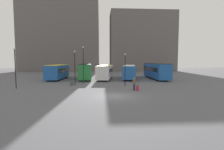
# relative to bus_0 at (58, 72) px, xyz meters

# --- Properties ---
(ground_plane) EXTENTS (160.00, 160.00, 0.00)m
(ground_plane) POSITION_rel_bus_0_xyz_m (10.54, -18.19, -1.66)
(ground_plane) COLOR #56565B
(building_block_left) EXTENTS (29.48, 12.87, 35.66)m
(building_block_left) POSITION_rel_bus_0_xyz_m (-6.48, 33.30, 16.17)
(building_block_left) COLOR #5B5656
(building_block_left) RESTS_ON ground_plane
(building_block_right) EXTENTS (25.21, 12.49, 22.83)m
(building_block_right) POSITION_rel_bus_0_xyz_m (25.43, 33.30, 9.76)
(building_block_right) COLOR #5B5656
(building_block_right) RESTS_ON ground_plane
(bus_0) EXTENTS (3.08, 9.38, 3.06)m
(bus_0) POSITION_rel_bus_0_xyz_m (0.00, 0.00, 0.00)
(bus_0) COLOR #1E56A3
(bus_0) RESTS_ON ground_plane
(bus_1) EXTENTS (3.29, 10.90, 3.26)m
(bus_1) POSITION_rel_bus_0_xyz_m (5.67, 0.61, 0.11)
(bus_1) COLOR #237A38
(bus_1) RESTS_ON ground_plane
(bus_2) EXTENTS (3.97, 10.43, 2.96)m
(bus_2) POSITION_rel_bus_0_xyz_m (10.01, -0.26, -0.04)
(bus_2) COLOR silver
(bus_2) RESTS_ON ground_plane
(bus_3) EXTENTS (4.44, 11.49, 2.95)m
(bus_3) POSITION_rel_bus_0_xyz_m (15.31, 0.59, -0.04)
(bus_3) COLOR #1E56A3
(bus_3) RESTS_ON ground_plane
(bus_4) EXTENTS (2.60, 11.75, 3.33)m
(bus_4) POSITION_rel_bus_0_xyz_m (21.09, 0.05, 0.16)
(bus_4) COLOR #1E56A3
(bus_4) RESTS_ON ground_plane
(traveler) EXTENTS (0.54, 0.54, 1.68)m
(traveler) POSITION_rel_bus_0_xyz_m (13.53, -14.57, -0.66)
(traveler) COLOR #382D4C
(traveler) RESTS_ON ground_plane
(suitcase) EXTENTS (0.28, 0.43, 0.92)m
(suitcase) POSITION_rel_bus_0_xyz_m (13.90, -14.93, -1.34)
(suitcase) COLOR #B7232D
(suitcase) RESTS_ON ground_plane
(lamp_post_0) EXTENTS (0.28, 0.28, 5.70)m
(lamp_post_0) POSITION_rel_bus_0_xyz_m (-2.90, -12.00, 1.69)
(lamp_post_0) COLOR black
(lamp_post_0) RESTS_ON ground_plane
(lamp_post_1) EXTENTS (0.28, 0.28, 5.53)m
(lamp_post_1) POSITION_rel_bus_0_xyz_m (4.90, -8.67, 1.61)
(lamp_post_1) COLOR black
(lamp_post_1) RESTS_ON ground_plane
(lamp_post_2) EXTENTS (0.28, 0.28, 6.42)m
(lamp_post_2) POSITION_rel_bus_0_xyz_m (6.04, -6.49, 2.07)
(lamp_post_2) COLOR black
(lamp_post_2) RESTS_ON ground_plane
(lamp_post_3) EXTENTS (0.28, 0.28, 5.03)m
(lamp_post_3) POSITION_rel_bus_0_xyz_m (12.82, -10.70, 1.34)
(lamp_post_3) COLOR black
(lamp_post_3) RESTS_ON ground_plane
(trash_bin) EXTENTS (0.52, 0.52, 0.85)m
(trash_bin) POSITION_rel_bus_0_xyz_m (4.50, -9.37, -1.23)
(trash_bin) COLOR #47474C
(trash_bin) RESTS_ON ground_plane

